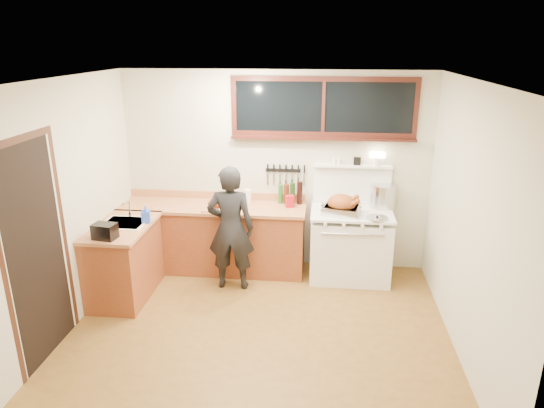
# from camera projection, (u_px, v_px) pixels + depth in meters

# --- Properties ---
(ground_plane) EXTENTS (4.00, 3.50, 0.02)m
(ground_plane) POSITION_uv_depth(u_px,v_px,m) (259.00, 332.00, 5.15)
(ground_plane) COLOR brown
(room_shell) EXTENTS (4.10, 3.60, 2.65)m
(room_shell) POSITION_uv_depth(u_px,v_px,m) (257.00, 183.00, 4.62)
(room_shell) COLOR beige
(room_shell) RESTS_ON ground
(counter_back) EXTENTS (2.44, 0.64, 1.00)m
(counter_back) POSITION_uv_depth(u_px,v_px,m) (213.00, 237.00, 6.45)
(counter_back) COLOR brown
(counter_back) RESTS_ON ground
(counter_left) EXTENTS (0.64, 1.09, 0.90)m
(counter_left) POSITION_uv_depth(u_px,v_px,m) (124.00, 260.00, 5.77)
(counter_left) COLOR brown
(counter_left) RESTS_ON ground
(sink_unit) EXTENTS (0.50, 0.45, 0.37)m
(sink_unit) POSITION_uv_depth(u_px,v_px,m) (125.00, 227.00, 5.71)
(sink_unit) COLOR white
(sink_unit) RESTS_ON counter_left
(vintage_stove) EXTENTS (1.02, 0.74, 1.60)m
(vintage_stove) POSITION_uv_depth(u_px,v_px,m) (350.00, 243.00, 6.23)
(vintage_stove) COLOR white
(vintage_stove) RESTS_ON ground
(back_window) EXTENTS (2.32, 0.13, 0.77)m
(back_window) POSITION_uv_depth(u_px,v_px,m) (323.00, 114.00, 6.05)
(back_window) COLOR black
(back_window) RESTS_ON room_shell
(left_doorway) EXTENTS (0.02, 1.04, 2.17)m
(left_doorway) POSITION_uv_depth(u_px,v_px,m) (37.00, 251.00, 4.49)
(left_doorway) COLOR black
(left_doorway) RESTS_ON ground
(knife_strip) EXTENTS (0.52, 0.03, 0.28)m
(knife_strip) POSITION_uv_depth(u_px,v_px,m) (285.00, 171.00, 6.35)
(knife_strip) COLOR black
(knife_strip) RESTS_ON room_shell
(man) EXTENTS (0.58, 0.39, 1.56)m
(man) POSITION_uv_depth(u_px,v_px,m) (231.00, 228.00, 5.86)
(man) COLOR black
(man) RESTS_ON ground
(soap_bottle) EXTENTS (0.11, 0.11, 0.21)m
(soap_bottle) POSITION_uv_depth(u_px,v_px,m) (146.00, 214.00, 5.68)
(soap_bottle) COLOR blue
(soap_bottle) RESTS_ON counter_left
(toaster) EXTENTS (0.27, 0.21, 0.17)m
(toaster) POSITION_uv_depth(u_px,v_px,m) (105.00, 231.00, 5.22)
(toaster) COLOR black
(toaster) RESTS_ON counter_left
(cutting_board) EXTENTS (0.42, 0.36, 0.13)m
(cutting_board) POSITION_uv_depth(u_px,v_px,m) (216.00, 205.00, 6.16)
(cutting_board) COLOR #B57447
(cutting_board) RESTS_ON counter_back
(roast_turkey) EXTENTS (0.51, 0.43, 0.25)m
(roast_turkey) POSITION_uv_depth(u_px,v_px,m) (342.00, 206.00, 5.97)
(roast_turkey) COLOR silver
(roast_turkey) RESTS_ON vintage_stove
(stockpot) EXTENTS (0.41, 0.41, 0.30)m
(stockpot) POSITION_uv_depth(u_px,v_px,m) (383.00, 196.00, 6.19)
(stockpot) COLOR silver
(stockpot) RESTS_ON vintage_stove
(saucepan) EXTENTS (0.20, 0.29, 0.12)m
(saucepan) POSITION_uv_depth(u_px,v_px,m) (350.00, 200.00, 6.34)
(saucepan) COLOR silver
(saucepan) RESTS_ON vintage_stove
(pot_lid) EXTENTS (0.35, 0.35, 0.04)m
(pot_lid) POSITION_uv_depth(u_px,v_px,m) (377.00, 218.00, 5.82)
(pot_lid) COLOR silver
(pot_lid) RESTS_ON vintage_stove
(coffee_tin) EXTENTS (0.12, 0.11, 0.16)m
(coffee_tin) POSITION_uv_depth(u_px,v_px,m) (290.00, 201.00, 6.21)
(coffee_tin) COLOR maroon
(coffee_tin) RESTS_ON counter_back
(pitcher) EXTENTS (0.12, 0.12, 0.18)m
(pitcher) POSITION_uv_depth(u_px,v_px,m) (248.00, 196.00, 6.38)
(pitcher) COLOR white
(pitcher) RESTS_ON counter_back
(bottle_cluster) EXTENTS (0.32, 0.07, 0.30)m
(bottle_cluster) POSITION_uv_depth(u_px,v_px,m) (291.00, 194.00, 6.33)
(bottle_cluster) COLOR black
(bottle_cluster) RESTS_ON counter_back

